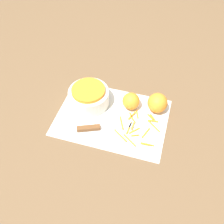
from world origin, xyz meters
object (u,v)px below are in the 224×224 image
Objects in this scene: bowl_speckled at (89,96)px; orange_right at (157,103)px; knife at (96,128)px; orange_left at (131,101)px.

bowl_speckled is 0.28m from orange_right.
bowl_speckled reaches higher than knife.
orange_right reaches higher than knife.
orange_left is at bearing 32.15° from knife.
orange_left is at bearing 8.51° from bowl_speckled.
bowl_speckled is 0.14m from knife.
bowl_speckled is 2.34× the size of orange_left.
orange_left is 0.88× the size of orange_right.
bowl_speckled is 0.17m from orange_left.
orange_left is (0.17, 0.03, -0.00)m from bowl_speckled.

